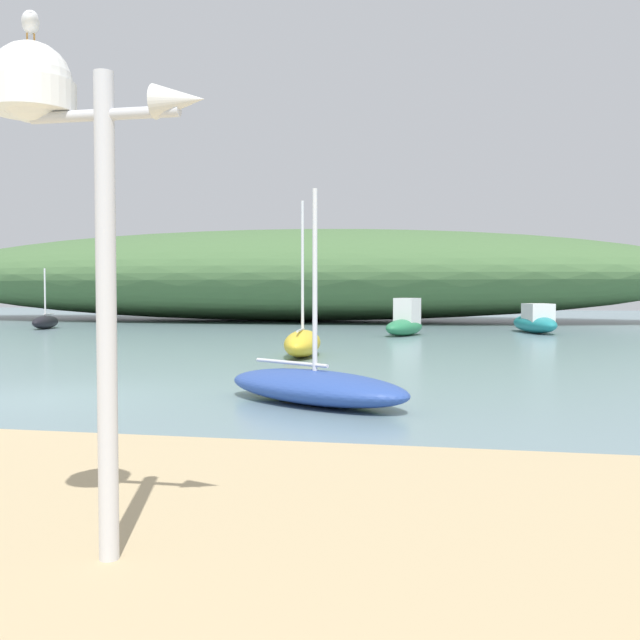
% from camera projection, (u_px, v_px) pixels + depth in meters
% --- Properties ---
extents(ground_plane, '(120.00, 120.00, 0.00)m').
position_uv_depth(ground_plane, '(43.00, 398.00, 12.25)').
color(ground_plane, gray).
extents(distant_hill, '(49.34, 14.43, 5.52)m').
position_uv_depth(distant_hill, '(282.00, 275.00, 44.56)').
color(distant_hill, '#476B3D').
rests_on(distant_hill, ground).
extents(mast_structure, '(1.35, 0.52, 3.11)m').
position_uv_depth(mast_structure, '(56.00, 133.00, 4.33)').
color(mast_structure, silver).
rests_on(mast_structure, beach_sand).
extents(seagull_on_radar, '(0.21, 0.29, 0.22)m').
position_uv_depth(seagull_on_radar, '(30.00, 21.00, 4.35)').
color(seagull_on_radar, orange).
rests_on(seagull_on_radar, mast_structure).
extents(sailboat_near_shore, '(1.28, 3.31, 4.29)m').
position_uv_depth(sailboat_near_shore, '(303.00, 342.00, 20.06)').
color(sailboat_near_shore, gold).
rests_on(sailboat_near_shore, ground).
extents(sailboat_off_point, '(1.27, 2.71, 2.89)m').
position_uv_depth(sailboat_off_point, '(45.00, 322.00, 34.66)').
color(sailboat_off_point, black).
rests_on(sailboat_off_point, ground).
extents(sailboat_far_right, '(3.82, 3.07, 3.44)m').
position_uv_depth(sailboat_far_right, '(315.00, 386.00, 11.65)').
color(sailboat_far_right, '#2D4C9E').
rests_on(sailboat_far_right, ground).
extents(motorboat_inner_mooring, '(1.88, 2.99, 1.52)m').
position_uv_depth(motorboat_inner_mooring, '(405.00, 322.00, 29.34)').
color(motorboat_inner_mooring, '#287A4C').
rests_on(motorboat_inner_mooring, ground).
extents(motorboat_mid_channel, '(2.24, 4.36, 1.27)m').
position_uv_depth(motorboat_mid_channel, '(535.00, 321.00, 31.18)').
color(motorboat_mid_channel, teal).
rests_on(motorboat_mid_channel, ground).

